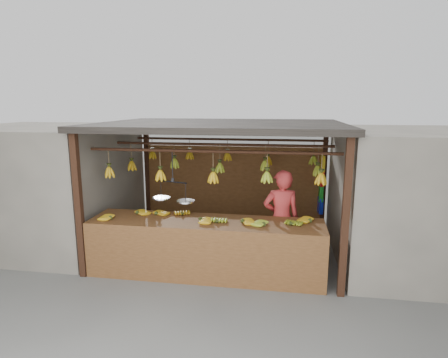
# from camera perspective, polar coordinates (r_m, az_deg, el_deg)

# --- Properties ---
(ground) EXTENTS (80.00, 80.00, 0.00)m
(ground) POSITION_cam_1_polar(r_m,az_deg,el_deg) (7.31, -0.38, -10.51)
(ground) COLOR #5B5B57
(stall) EXTENTS (4.30, 3.30, 2.40)m
(stall) POSITION_cam_1_polar(r_m,az_deg,el_deg) (7.14, 0.04, 5.33)
(stall) COLOR black
(stall) RESTS_ON ground
(neighbor_left) EXTENTS (3.00, 3.00, 2.30)m
(neighbor_left) POSITION_cam_1_polar(r_m,az_deg,el_deg) (8.34, -25.60, -0.64)
(neighbor_left) COLOR slate
(neighbor_left) RESTS_ON ground
(neighbor_right) EXTENTS (3.00, 3.00, 2.30)m
(neighbor_right) POSITION_cam_1_polar(r_m,az_deg,el_deg) (7.30, 28.73, -2.50)
(neighbor_right) COLOR slate
(neighbor_right) RESTS_ON ground
(counter) EXTENTS (3.74, 0.85, 0.96)m
(counter) POSITION_cam_1_polar(r_m,az_deg,el_deg) (5.93, -2.98, -8.42)
(counter) COLOR brown
(counter) RESTS_ON ground
(hanging_bananas) EXTENTS (3.61, 2.23, 0.37)m
(hanging_bananas) POSITION_cam_1_polar(r_m,az_deg,el_deg) (6.87, -0.47, 2.01)
(hanging_bananas) COLOR #C29214
(hanging_bananas) RESTS_ON ground
(balance_scale) EXTENTS (0.73, 0.42, 0.82)m
(balance_scale) POSITION_cam_1_polar(r_m,az_deg,el_deg) (6.13, -7.74, -2.76)
(balance_scale) COLOR black
(balance_scale) RESTS_ON ground
(vendor) EXTENTS (0.67, 0.50, 1.67)m
(vendor) POSITION_cam_1_polar(r_m,az_deg,el_deg) (6.37, 8.71, -6.01)
(vendor) COLOR #BF3333
(vendor) RESTS_ON ground
(bag_bundles) EXTENTS (0.08, 0.26, 1.25)m
(bag_bundles) POSITION_cam_1_polar(r_m,az_deg,el_deg) (8.26, 14.61, -0.90)
(bag_bundles) COLOR yellow
(bag_bundles) RESTS_ON ground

